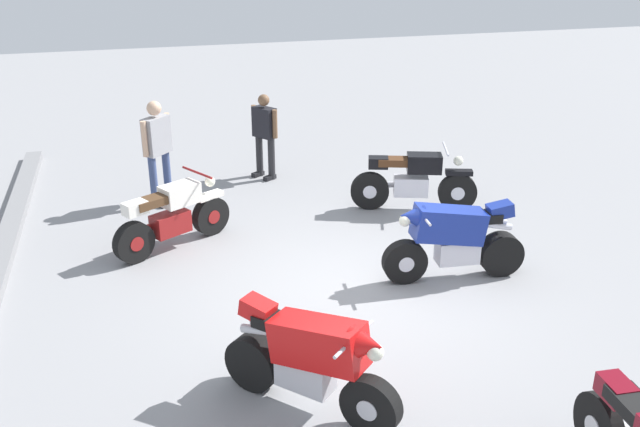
{
  "coord_description": "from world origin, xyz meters",
  "views": [
    {
      "loc": [
        -7.63,
        2.61,
        4.5
      ],
      "look_at": [
        0.96,
        0.25,
        0.75
      ],
      "focal_mm": 39.39,
      "sensor_mm": 36.0,
      "label": 1
    }
  ],
  "objects_px": {
    "motorcycle_blue_sportbike": "(454,238)",
    "person_in_black_shirt": "(265,132)",
    "motorcycle_cream_vintage": "(172,217)",
    "motorcycle_black_cruiser": "(413,180)",
    "motorcycle_red_sportbike": "(311,358)",
    "person_in_gray_shirt": "(157,145)"
  },
  "relations": [
    {
      "from": "motorcycle_black_cruiser",
      "to": "person_in_black_shirt",
      "type": "bearing_deg",
      "value": 150.92
    },
    {
      "from": "motorcycle_cream_vintage",
      "to": "motorcycle_black_cruiser",
      "type": "bearing_deg",
      "value": -24.02
    },
    {
      "from": "motorcycle_cream_vintage",
      "to": "person_in_gray_shirt",
      "type": "distance_m",
      "value": 1.93
    },
    {
      "from": "motorcycle_black_cruiser",
      "to": "person_in_gray_shirt",
      "type": "distance_m",
      "value": 4.29
    },
    {
      "from": "motorcycle_cream_vintage",
      "to": "motorcycle_blue_sportbike",
      "type": "xyz_separation_m",
      "value": [
        -1.98,
        -3.54,
        0.11
      ]
    },
    {
      "from": "person_in_black_shirt",
      "to": "person_in_gray_shirt",
      "type": "bearing_deg",
      "value": -12.6
    },
    {
      "from": "motorcycle_cream_vintage",
      "to": "motorcycle_blue_sportbike",
      "type": "distance_m",
      "value": 4.06
    },
    {
      "from": "person_in_gray_shirt",
      "to": "motorcycle_black_cruiser",
      "type": "bearing_deg",
      "value": 23.94
    },
    {
      "from": "motorcycle_red_sportbike",
      "to": "person_in_gray_shirt",
      "type": "bearing_deg",
      "value": 146.92
    },
    {
      "from": "motorcycle_black_cruiser",
      "to": "motorcycle_blue_sportbike",
      "type": "height_order",
      "value": "motorcycle_blue_sportbike"
    },
    {
      "from": "person_in_black_shirt",
      "to": "person_in_gray_shirt",
      "type": "distance_m",
      "value": 2.13
    },
    {
      "from": "motorcycle_black_cruiser",
      "to": "motorcycle_blue_sportbike",
      "type": "relative_size",
      "value": 1.03
    },
    {
      "from": "motorcycle_red_sportbike",
      "to": "person_in_gray_shirt",
      "type": "xyz_separation_m",
      "value": [
        5.99,
        1.06,
        0.44
      ]
    },
    {
      "from": "motorcycle_cream_vintage",
      "to": "person_in_gray_shirt",
      "type": "xyz_separation_m",
      "value": [
        1.85,
        0.05,
        0.54
      ]
    },
    {
      "from": "motorcycle_red_sportbike",
      "to": "person_in_black_shirt",
      "type": "bearing_deg",
      "value": 129.28
    },
    {
      "from": "motorcycle_red_sportbike",
      "to": "motorcycle_cream_vintage",
      "type": "bearing_deg",
      "value": 150.54
    },
    {
      "from": "motorcycle_blue_sportbike",
      "to": "person_in_black_shirt",
      "type": "xyz_separation_m",
      "value": [
        4.63,
        1.63,
        0.29
      ]
    },
    {
      "from": "person_in_black_shirt",
      "to": "motorcycle_blue_sportbike",
      "type": "bearing_deg",
      "value": 74.41
    },
    {
      "from": "motorcycle_blue_sportbike",
      "to": "person_in_gray_shirt",
      "type": "xyz_separation_m",
      "value": [
        3.83,
        3.59,
        0.44
      ]
    },
    {
      "from": "motorcycle_black_cruiser",
      "to": "person_in_gray_shirt",
      "type": "xyz_separation_m",
      "value": [
        1.41,
        4.01,
        0.51
      ]
    },
    {
      "from": "person_in_gray_shirt",
      "to": "motorcycle_cream_vintage",
      "type": "bearing_deg",
      "value": -44.97
    },
    {
      "from": "motorcycle_black_cruiser",
      "to": "motorcycle_red_sportbike",
      "type": "distance_m",
      "value": 5.44
    }
  ]
}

